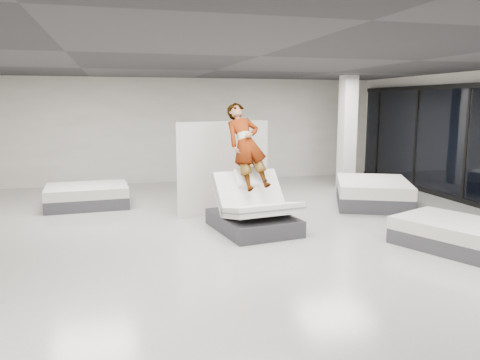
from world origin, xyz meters
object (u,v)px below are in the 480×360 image
(flat_bed_right_far, at_px, (373,192))
(flat_bed_left_far, at_px, (87,196))
(divider_panel, at_px, (224,167))
(flat_bed_right_near, at_px, (453,234))
(hero_bed, at_px, (254,213))
(column, at_px, (347,133))
(person, at_px, (247,165))
(remote, at_px, (264,179))

(flat_bed_right_far, relative_size, flat_bed_left_far, 1.39)
(divider_panel, xyz_separation_m, flat_bed_right_near, (3.19, -3.55, -0.78))
(flat_bed_left_far, bearing_deg, flat_bed_right_near, -38.55)
(flat_bed_right_far, distance_m, flat_bed_left_far, 6.86)
(hero_bed, distance_m, flat_bed_left_far, 4.46)
(flat_bed_right_far, bearing_deg, column, 80.10)
(divider_panel, height_order, flat_bed_right_near, divider_panel)
(person, height_order, column, column)
(hero_bed, bearing_deg, flat_bed_right_far, 23.61)
(person, xyz_separation_m, column, (3.87, 3.27, 0.36))
(flat_bed_right_far, height_order, flat_bed_left_far, flat_bed_right_far)
(column, bearing_deg, flat_bed_left_far, -175.65)
(person, bearing_deg, hero_bed, -90.00)
(person, bearing_deg, divider_panel, 87.48)
(hero_bed, relative_size, divider_panel, 0.87)
(person, relative_size, remote, 13.10)
(remote, xyz_separation_m, flat_bed_left_far, (-3.45, 3.05, -0.74))
(hero_bed, relative_size, column, 0.61)
(flat_bed_left_far, xyz_separation_m, column, (7.05, 0.54, 1.34))
(person, bearing_deg, flat_bed_right_near, -44.88)
(remote, distance_m, divider_panel, 1.69)
(remote, distance_m, flat_bed_right_far, 3.63)
(hero_bed, height_order, flat_bed_left_far, hero_bed)
(divider_panel, xyz_separation_m, column, (4.02, 1.94, 0.58))
(person, xyz_separation_m, flat_bed_left_far, (-3.18, 2.73, -0.98))
(divider_panel, relative_size, column, 0.70)
(flat_bed_right_far, relative_size, flat_bed_right_near, 1.26)
(flat_bed_right_near, bearing_deg, flat_bed_left_far, 141.45)
(flat_bed_right_near, bearing_deg, hero_bed, 147.76)
(person, distance_m, flat_bed_left_far, 4.30)
(remote, bearing_deg, person, 122.15)
(divider_panel, relative_size, flat_bed_right_far, 0.84)
(remote, bearing_deg, flat_bed_left_far, 129.81)
(divider_panel, height_order, flat_bed_left_far, divider_panel)
(divider_panel, distance_m, flat_bed_right_far, 3.72)
(person, height_order, flat_bed_left_far, person)
(hero_bed, height_order, person, person)
(divider_panel, distance_m, flat_bed_left_far, 3.43)
(person, height_order, flat_bed_right_far, person)
(flat_bed_right_far, height_order, column, column)
(hero_bed, xyz_separation_m, flat_bed_left_far, (-3.23, 3.07, -0.10))
(flat_bed_right_far, bearing_deg, divider_panel, 177.58)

